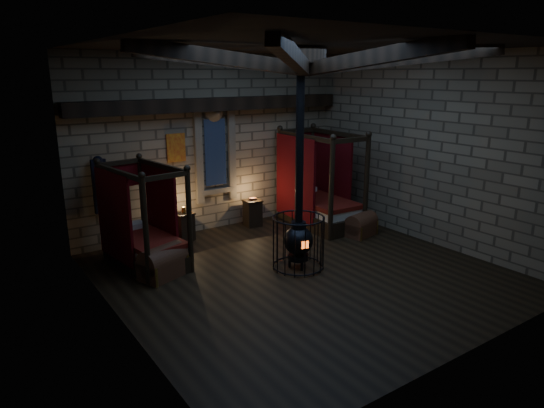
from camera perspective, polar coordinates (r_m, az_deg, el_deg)
room at (r=8.84m, az=3.59°, el=15.06°), size 7.02×7.02×4.29m
bed_left at (r=10.11m, az=-14.83°, el=-4.16°), size 1.28×2.05×2.02m
bed_right at (r=12.38m, az=5.45°, el=0.24°), size 1.27×2.29×2.34m
trunk_left at (r=9.45m, az=-12.71°, el=-6.80°), size 0.99×0.80×0.63m
trunk_right at (r=11.72m, az=10.44°, el=-2.49°), size 0.86×0.65×0.56m
nightstand_left at (r=11.36m, az=-10.26°, el=-2.59°), size 0.45×0.43×0.80m
nightstand_right at (r=12.23m, az=-2.30°, el=-1.03°), size 0.45×0.43×0.73m
stove at (r=9.55m, az=3.12°, el=-3.96°), size 1.03×1.03×4.05m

